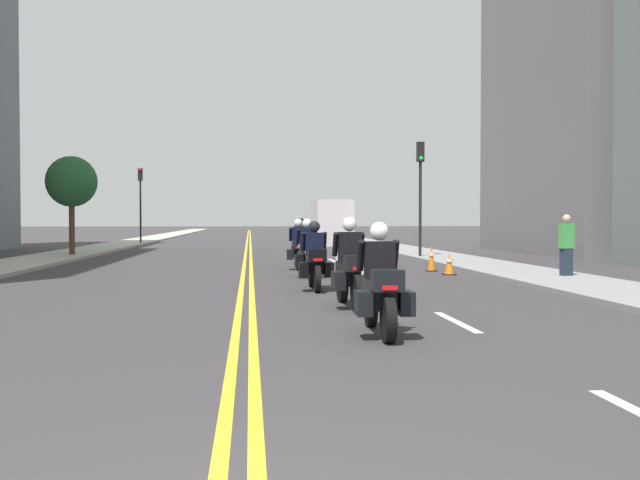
{
  "coord_description": "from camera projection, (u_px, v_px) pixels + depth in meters",
  "views": [
    {
      "loc": [
        0.08,
        -3.59,
        1.59
      ],
      "look_at": [
        1.88,
        15.96,
        1.07
      ],
      "focal_mm": 42.89,
      "sensor_mm": 36.0,
      "label": 1
    }
  ],
  "objects": [
    {
      "name": "motorcycle_5",
      "position": [
        301.0,
        245.0,
        28.21
      ],
      "size": [
        0.78,
        2.27,
        1.66
      ],
      "rotation": [
        0.0,
        0.0,
        -0.04
      ],
      "color": "black",
      "rests_on": "ground"
    },
    {
      "name": "sidewalk_right",
      "position": [
        365.0,
        242.0,
        52.11
      ],
      "size": [
        2.68,
        144.0,
        0.12
      ],
      "primitive_type": "cube",
      "color": "gray",
      "rests_on": "ground"
    },
    {
      "name": "traffic_cone_1",
      "position": [
        432.0,
        258.0,
        23.52
      ],
      "size": [
        0.31,
        0.31,
        0.81
      ],
      "color": "black",
      "rests_on": "ground"
    },
    {
      "name": "motorcycle_3",
      "position": [
        308.0,
        254.0,
        21.07
      ],
      "size": [
        0.78,
        2.16,
        1.62
      ],
      "rotation": [
        0.0,
        0.0,
        0.05
      ],
      "color": "black",
      "rests_on": "ground"
    },
    {
      "name": "centreline_yellow_outer",
      "position": [
        250.0,
        243.0,
        51.4
      ],
      "size": [
        0.12,
        132.0,
        0.01
      ],
      "primitive_type": "cube",
      "color": "yellow",
      "rests_on": "ground"
    },
    {
      "name": "motorcycle_1",
      "position": [
        350.0,
        271.0,
        13.81
      ],
      "size": [
        0.78,
        2.19,
        1.64
      ],
      "rotation": [
        0.0,
        0.0,
        0.05
      ],
      "color": "black",
      "rests_on": "ground"
    },
    {
      "name": "ground_plane",
      "position": [
        249.0,
        243.0,
        51.39
      ],
      "size": [
        264.0,
        264.0,
        0.0
      ],
      "primitive_type": "plane",
      "color": "#363335"
    },
    {
      "name": "sidewalk_left",
      "position": [
        129.0,
        243.0,
        50.66
      ],
      "size": [
        2.68,
        144.0,
        0.12
      ],
      "primitive_type": "cube",
      "color": "#A6A599",
      "rests_on": "ground"
    },
    {
      "name": "motorcycle_4",
      "position": [
        298.0,
        249.0,
        24.53
      ],
      "size": [
        0.77,
        2.13,
        1.62
      ],
      "rotation": [
        0.0,
        0.0,
        -0.02
      ],
      "color": "black",
      "rests_on": "ground"
    },
    {
      "name": "parked_truck",
      "position": [
        330.0,
        225.0,
        48.24
      ],
      "size": [
        2.2,
        6.5,
        2.8
      ],
      "color": "#B1BFC1",
      "rests_on": "ground"
    },
    {
      "name": "traffic_light_far",
      "position": [
        140.0,
        192.0,
        49.29
      ],
      "size": [
        0.28,
        0.38,
        4.91
      ],
      "color": "black",
      "rests_on": "ground"
    },
    {
      "name": "motorcycle_2",
      "position": [
        315.0,
        262.0,
        17.21
      ],
      "size": [
        0.76,
        2.11,
        1.57
      ],
      "rotation": [
        0.0,
        0.0,
        0.0
      ],
      "color": "black",
      "rests_on": "ground"
    },
    {
      "name": "building_right_1",
      "position": [
        617.0,
        66.0,
        36.08
      ],
      "size": [
        9.08,
        13.33,
        17.76
      ],
      "color": "slate",
      "rests_on": "ground"
    },
    {
      "name": "traffic_cone_2",
      "position": [
        449.0,
        264.0,
        21.97
      ],
      "size": [
        0.36,
        0.36,
        0.65
      ],
      "color": "black",
      "rests_on": "ground"
    },
    {
      "name": "street_tree_0",
      "position": [
        72.0,
        182.0,
        32.33
      ],
      "size": [
        2.15,
        2.15,
        4.29
      ],
      "color": "#4E3621",
      "rests_on": "ground"
    },
    {
      "name": "pedestrian_0",
      "position": [
        566.0,
        246.0,
        20.05
      ],
      "size": [
        0.4,
        0.31,
        1.73
      ],
      "rotation": [
        0.0,
        0.0,
        0.26
      ],
      "color": "#212A39",
      "rests_on": "ground"
    },
    {
      "name": "lane_dashes_white",
      "position": [
        325.0,
        257.0,
        32.77
      ],
      "size": [
        0.14,
        56.4,
        0.01
      ],
      "color": "silver",
      "rests_on": "ground"
    },
    {
      "name": "motorcycle_0",
      "position": [
        380.0,
        290.0,
        10.44
      ],
      "size": [
        0.76,
        2.14,
        1.56
      ],
      "rotation": [
        0.0,
        0.0,
        -0.01
      ],
      "color": "black",
      "rests_on": "ground"
    },
    {
      "name": "traffic_light_near",
      "position": [
        420.0,
        179.0,
        30.85
      ],
      "size": [
        0.28,
        0.38,
        4.73
      ],
      "color": "black",
      "rests_on": "ground"
    },
    {
      "name": "centreline_yellow_inner",
      "position": [
        247.0,
        243.0,
        51.38
      ],
      "size": [
        0.12,
        132.0,
        0.01
      ],
      "primitive_type": "cube",
      "color": "yellow",
      "rests_on": "ground"
    }
  ]
}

